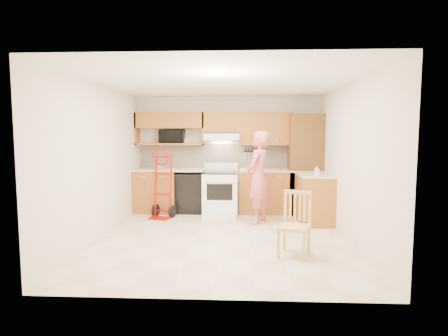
# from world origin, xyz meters

# --- Properties ---
(floor) EXTENTS (4.00, 4.50, 0.02)m
(floor) POSITION_xyz_m (0.00, 0.00, -0.01)
(floor) COLOR beige
(floor) RESTS_ON ground
(ceiling) EXTENTS (4.00, 4.50, 0.02)m
(ceiling) POSITION_xyz_m (0.00, 0.00, 2.51)
(ceiling) COLOR white
(ceiling) RESTS_ON ground
(wall_back) EXTENTS (4.00, 0.02, 2.50)m
(wall_back) POSITION_xyz_m (0.00, 2.26, 1.25)
(wall_back) COLOR silver
(wall_back) RESTS_ON ground
(wall_front) EXTENTS (4.00, 0.02, 2.50)m
(wall_front) POSITION_xyz_m (0.00, -2.26, 1.25)
(wall_front) COLOR silver
(wall_front) RESTS_ON ground
(wall_left) EXTENTS (0.02, 4.50, 2.50)m
(wall_left) POSITION_xyz_m (-2.01, 0.00, 1.25)
(wall_left) COLOR silver
(wall_left) RESTS_ON ground
(wall_right) EXTENTS (0.02, 4.50, 2.50)m
(wall_right) POSITION_xyz_m (2.01, 0.00, 1.25)
(wall_right) COLOR silver
(wall_right) RESTS_ON ground
(backsplash) EXTENTS (3.92, 0.03, 0.55)m
(backsplash) POSITION_xyz_m (0.00, 2.23, 1.20)
(backsplash) COLOR beige
(backsplash) RESTS_ON wall_back
(lower_cab_left) EXTENTS (0.90, 0.60, 0.90)m
(lower_cab_left) POSITION_xyz_m (-1.55, 1.95, 0.45)
(lower_cab_left) COLOR #8F5D22
(lower_cab_left) RESTS_ON ground
(dishwasher) EXTENTS (0.60, 0.60, 0.85)m
(dishwasher) POSITION_xyz_m (-0.80, 1.95, 0.42)
(dishwasher) COLOR black
(dishwasher) RESTS_ON ground
(lower_cab_right) EXTENTS (1.14, 0.60, 0.90)m
(lower_cab_right) POSITION_xyz_m (0.83, 1.95, 0.45)
(lower_cab_right) COLOR #8F5D22
(lower_cab_right) RESTS_ON ground
(countertop_left) EXTENTS (1.50, 0.63, 0.04)m
(countertop_left) POSITION_xyz_m (-1.25, 1.95, 0.92)
(countertop_left) COLOR beige
(countertop_left) RESTS_ON lower_cab_left
(countertop_right) EXTENTS (1.14, 0.63, 0.04)m
(countertop_right) POSITION_xyz_m (0.83, 1.95, 0.92)
(countertop_right) COLOR beige
(countertop_right) RESTS_ON lower_cab_right
(cab_return_right) EXTENTS (0.60, 1.00, 0.90)m
(cab_return_right) POSITION_xyz_m (1.70, 1.15, 0.45)
(cab_return_right) COLOR #8F5D22
(cab_return_right) RESTS_ON ground
(countertop_return) EXTENTS (0.63, 1.00, 0.04)m
(countertop_return) POSITION_xyz_m (1.70, 1.15, 0.92)
(countertop_return) COLOR beige
(countertop_return) RESTS_ON cab_return_right
(pantry_tall) EXTENTS (0.70, 0.60, 2.10)m
(pantry_tall) POSITION_xyz_m (1.65, 1.95, 1.05)
(pantry_tall) COLOR #58360F
(pantry_tall) RESTS_ON ground
(upper_cab_left) EXTENTS (1.50, 0.33, 0.34)m
(upper_cab_left) POSITION_xyz_m (-1.25, 2.08, 1.98)
(upper_cab_left) COLOR #8F5D22
(upper_cab_left) RESTS_ON wall_back
(upper_shelf_mw) EXTENTS (1.50, 0.33, 0.04)m
(upper_shelf_mw) POSITION_xyz_m (-1.25, 2.08, 1.47)
(upper_shelf_mw) COLOR #8F5D22
(upper_shelf_mw) RESTS_ON wall_back
(upper_cab_center) EXTENTS (0.76, 0.33, 0.44)m
(upper_cab_center) POSITION_xyz_m (-0.12, 2.08, 1.94)
(upper_cab_center) COLOR #8F5D22
(upper_cab_center) RESTS_ON wall_back
(upper_cab_right) EXTENTS (1.14, 0.33, 0.70)m
(upper_cab_right) POSITION_xyz_m (0.83, 2.08, 1.80)
(upper_cab_right) COLOR #8F5D22
(upper_cab_right) RESTS_ON wall_back
(range_hood) EXTENTS (0.76, 0.46, 0.14)m
(range_hood) POSITION_xyz_m (-0.12, 2.02, 1.63)
(range_hood) COLOR white
(range_hood) RESTS_ON wall_back
(knife_strip) EXTENTS (0.40, 0.05, 0.29)m
(knife_strip) POSITION_xyz_m (0.55, 2.21, 1.24)
(knife_strip) COLOR black
(knife_strip) RESTS_ON backsplash
(microwave) EXTENTS (0.54, 0.36, 0.30)m
(microwave) POSITION_xyz_m (-1.21, 2.08, 1.64)
(microwave) COLOR black
(microwave) RESTS_ON upper_shelf_mw
(range) EXTENTS (0.72, 0.95, 1.06)m
(range) POSITION_xyz_m (-0.13, 1.68, 0.53)
(range) COLOR white
(range) RESTS_ON ground
(person) EXTENTS (0.64, 0.75, 1.75)m
(person) POSITION_xyz_m (0.62, 1.04, 0.88)
(person) COLOR #CC5A60
(person) RESTS_ON ground
(hand_truck) EXTENTS (0.61, 0.58, 1.28)m
(hand_truck) POSITION_xyz_m (-1.30, 1.33, 0.64)
(hand_truck) COLOR #AB0D00
(hand_truck) RESTS_ON ground
(dining_chair) EXTENTS (0.53, 0.55, 0.90)m
(dining_chair) POSITION_xyz_m (1.04, -0.86, 0.45)
(dining_chair) COLOR #E0B257
(dining_chair) RESTS_ON ground
(soap_bottle) EXTENTS (0.08, 0.08, 0.17)m
(soap_bottle) POSITION_xyz_m (1.70, 0.95, 1.03)
(soap_bottle) COLOR white
(soap_bottle) RESTS_ON countertop_return
(bowl) EXTENTS (0.27, 0.27, 0.05)m
(bowl) POSITION_xyz_m (-1.48, 1.95, 0.97)
(bowl) COLOR white
(bowl) RESTS_ON countertop_left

